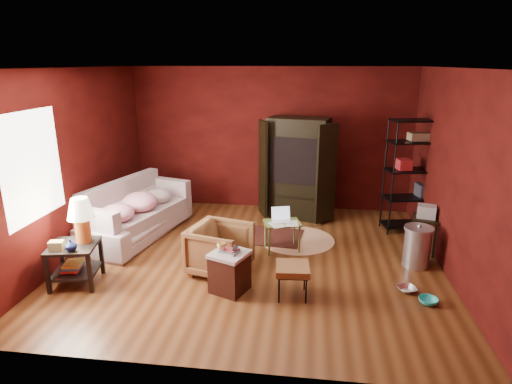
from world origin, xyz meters
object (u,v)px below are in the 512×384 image
tv_armoire (297,166)px  wire_shelving (416,171)px  sofa (138,211)px  laptop_desk (282,225)px  hamper (230,271)px  armchair (220,247)px  side_table (78,233)px

tv_armoire → wire_shelving: 2.09m
sofa → tv_armoire: bearing=-52.7°
laptop_desk → wire_shelving: size_ratio=0.35×
laptop_desk → tv_armoire: tv_armoire is taller
hamper → laptop_desk: 1.48m
armchair → laptop_desk: armchair is taller
sofa → wire_shelving: 4.81m
side_table → hamper: side_table is taller
armchair → hamper: armchair is taller
side_table → hamper: (2.04, 0.01, -0.42)m
tv_armoire → armchair: bearing=-98.4°
side_table → wire_shelving: size_ratio=0.60×
armchair → laptop_desk: size_ratio=1.14×
hamper → armchair: bearing=114.9°
side_table → hamper: 2.08m
wire_shelving → tv_armoire: bearing=155.8°
laptop_desk → tv_armoire: size_ratio=0.36×
tv_armoire → wire_shelving: size_ratio=0.97×
sofa → wire_shelving: (4.69, 0.86, 0.64)m
side_table → wire_shelving: wire_shelving is taller
sofa → tv_armoire: 3.00m
side_table → tv_armoire: 4.08m
sofa → side_table: (-0.14, -1.65, 0.26)m
hamper → laptop_desk: size_ratio=0.91×
laptop_desk → tv_armoire: 1.71m
sofa → tv_armoire: (2.65, 1.31, 0.55)m
side_table → laptop_desk: bearing=27.4°
armchair → wire_shelving: 3.70m
armchair → wire_shelving: wire_shelving is taller
laptop_desk → armchair: bearing=-150.1°
armchair → side_table: bearing=120.0°
side_table → sofa: bearing=85.1°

